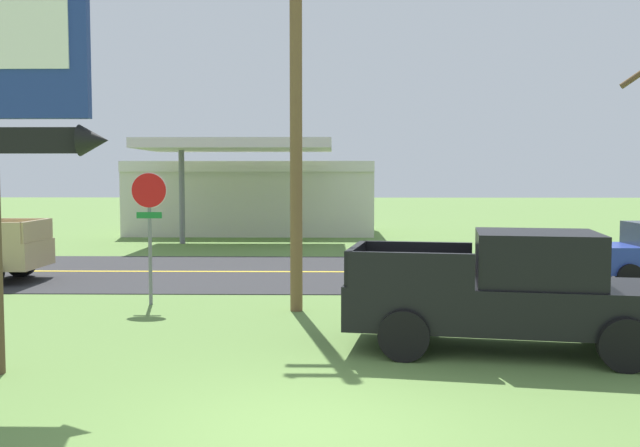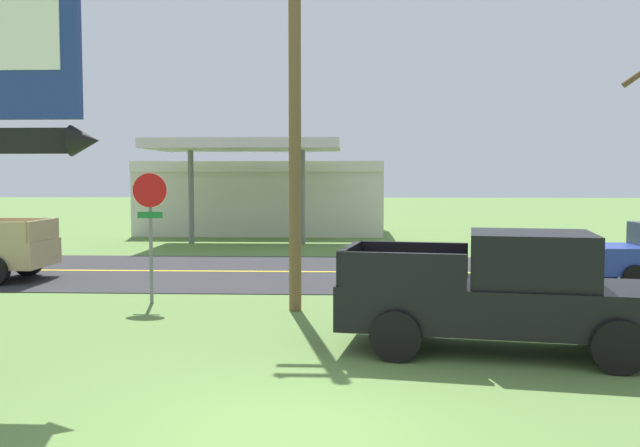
# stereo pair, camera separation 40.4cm
# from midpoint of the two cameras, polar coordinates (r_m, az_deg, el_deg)

# --- Properties ---
(ground_plane) EXTENTS (180.00, 180.00, 0.00)m
(ground_plane) POSITION_cam_midpoint_polar(r_m,az_deg,el_deg) (8.14, -2.56, -16.61)
(ground_plane) COLOR #5B7F3D
(road_asphalt) EXTENTS (140.00, 8.00, 0.02)m
(road_asphalt) POSITION_cam_midpoint_polar(r_m,az_deg,el_deg) (20.81, -0.30, -4.01)
(road_asphalt) COLOR #2B2B2D
(road_asphalt) RESTS_ON ground
(road_centre_line) EXTENTS (126.00, 0.20, 0.01)m
(road_centre_line) POSITION_cam_midpoint_polar(r_m,az_deg,el_deg) (20.81, -0.30, -3.97)
(road_centre_line) COLOR gold
(road_centre_line) RESTS_ON road_asphalt
(stop_sign) EXTENTS (0.80, 0.08, 2.95)m
(stop_sign) POSITION_cam_midpoint_polar(r_m,az_deg,el_deg) (15.94, -14.50, 0.76)
(stop_sign) COLOR slate
(stop_sign) RESTS_ON ground
(utility_pole) EXTENTS (1.83, 0.26, 8.16)m
(utility_pole) POSITION_cam_midpoint_polar(r_m,az_deg,el_deg) (14.77, -2.77, 9.72)
(utility_pole) COLOR brown
(utility_pole) RESTS_ON ground
(gas_station) EXTENTS (12.00, 11.50, 4.40)m
(gas_station) POSITION_cam_midpoint_polar(r_m,az_deg,el_deg) (35.53, -5.83, 2.34)
(gas_station) COLOR beige
(gas_station) RESTS_ON ground
(pickup_black_parked_on_lawn) EXTENTS (5.46, 2.89, 1.96)m
(pickup_black_parked_on_lawn) POSITION_cam_midpoint_polar(r_m,az_deg,el_deg) (11.79, 14.45, -5.47)
(pickup_black_parked_on_lawn) COLOR black
(pickup_black_parked_on_lawn) RESTS_ON ground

